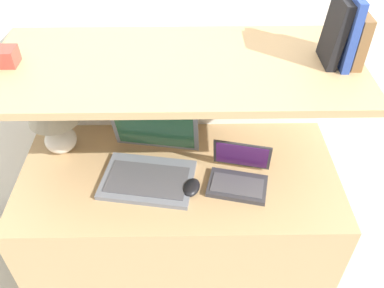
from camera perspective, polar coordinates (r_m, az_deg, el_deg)
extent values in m
cube|color=white|center=(1.78, -2.08, 14.93)|extent=(6.00, 0.05, 2.40)
cube|color=tan|center=(2.01, -1.64, -11.72)|extent=(1.34, 0.65, 0.77)
cube|color=white|center=(2.08, -1.70, -0.28)|extent=(1.34, 0.04, 1.23)
cube|color=tan|center=(1.48, -2.26, 10.85)|extent=(1.34, 0.58, 0.03)
ellipsoid|color=white|center=(1.88, -17.94, 0.60)|extent=(0.14, 0.14, 0.11)
cylinder|color=tan|center=(1.83, -18.48, 2.60)|extent=(0.02, 0.02, 0.06)
cone|color=#B2AD99|center=(1.77, -19.18, 5.18)|extent=(0.22, 0.22, 0.15)
cube|color=slate|center=(1.68, -6.20, -4.98)|extent=(0.41, 0.32, 0.02)
cube|color=#47474C|center=(1.67, -6.31, -4.97)|extent=(0.35, 0.23, 0.00)
cube|color=slate|center=(1.71, -5.27, 2.19)|extent=(0.38, 0.13, 0.26)
cube|color=#235138|center=(1.70, -5.31, 2.11)|extent=(0.34, 0.11, 0.22)
cube|color=#333338|center=(1.66, 6.37, -5.88)|extent=(0.26, 0.20, 0.02)
cube|color=#47474C|center=(1.65, 6.38, -5.76)|extent=(0.23, 0.15, 0.00)
cube|color=#333338|center=(1.67, 7.02, -1.53)|extent=(0.24, 0.10, 0.15)
cube|color=#4C1E60|center=(1.67, 7.00, -1.61)|extent=(0.21, 0.08, 0.13)
ellipsoid|color=black|center=(1.63, -0.08, -6.13)|extent=(0.09, 0.12, 0.04)
cube|color=gray|center=(1.85, -1.40, 3.11)|extent=(0.12, 0.08, 0.15)
cube|color=#59595B|center=(1.82, -1.41, 2.27)|extent=(0.10, 0.00, 0.10)
cube|color=brown|center=(1.55, 22.04, 13.63)|extent=(0.04, 0.15, 0.18)
cube|color=#284293|center=(1.52, 20.84, 14.80)|extent=(0.03, 0.18, 0.25)
cube|color=black|center=(1.51, 19.41, 14.67)|extent=(0.05, 0.15, 0.23)
cube|color=#CC3D33|center=(1.60, -25.01, 11.06)|extent=(0.10, 0.08, 0.06)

